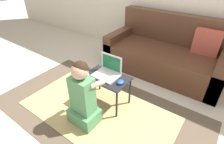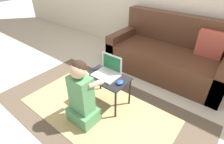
{
  "view_description": "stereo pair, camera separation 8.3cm",
  "coord_description": "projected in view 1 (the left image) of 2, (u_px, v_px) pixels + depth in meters",
  "views": [
    {
      "loc": [
        0.99,
        -1.4,
        1.6
      ],
      "look_at": [
        -0.04,
        0.03,
        0.46
      ],
      "focal_mm": 28.0,
      "sensor_mm": 36.0,
      "label": 1
    },
    {
      "loc": [
        1.05,
        -1.35,
        1.6
      ],
      "look_at": [
        -0.04,
        0.03,
        0.46
      ],
      "focal_mm": 28.0,
      "sensor_mm": 36.0,
      "label": 2
    }
  ],
  "objects": [
    {
      "name": "ground_plane",
      "position": [
        113.0,
        103.0,
        2.31
      ],
      "size": [
        16.0,
        16.0,
        0.0
      ],
      "primitive_type": "plane",
      "color": "beige"
    },
    {
      "name": "area_rug",
      "position": [
        98.0,
        111.0,
        2.19
      ],
      "size": [
        2.6,
        1.4,
        0.01
      ],
      "color": "brown",
      "rests_on": "ground_plane"
    },
    {
      "name": "couch",
      "position": [
        166.0,
        54.0,
        2.86
      ],
      "size": [
        1.82,
        0.87,
        0.89
      ],
      "color": "#4C2D1E",
      "rests_on": "ground_plane"
    },
    {
      "name": "laptop_desk",
      "position": [
        107.0,
        81.0,
        2.14
      ],
      "size": [
        0.54,
        0.34,
        0.4
      ],
      "color": "black",
      "rests_on": "ground_plane"
    },
    {
      "name": "laptop",
      "position": [
        107.0,
        72.0,
        2.12
      ],
      "size": [
        0.3,
        0.24,
        0.24
      ],
      "color": "silver",
      "rests_on": "laptop_desk"
    },
    {
      "name": "computer_mouse",
      "position": [
        121.0,
        82.0,
        2.0
      ],
      "size": [
        0.07,
        0.1,
        0.04
      ],
      "color": "#234CB2",
      "rests_on": "laptop_desk"
    },
    {
      "name": "person_seated",
      "position": [
        83.0,
        97.0,
        1.87
      ],
      "size": [
        0.32,
        0.35,
        0.79
      ],
      "color": "#518E5B",
      "rests_on": "ground_plane"
    }
  ]
}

